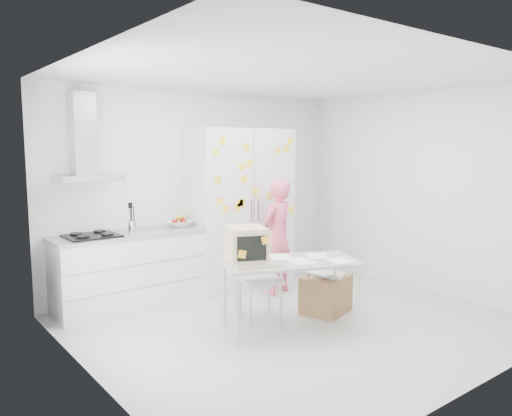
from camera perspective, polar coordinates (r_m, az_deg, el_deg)
floor at (r=5.72m, az=4.58°, el=-13.11°), size 4.50×4.00×0.02m
walls at (r=5.95m, az=0.03°, el=1.19°), size 4.52×4.01×2.70m
ceiling at (r=5.42m, az=4.87°, el=14.89°), size 4.50×4.00×0.02m
counter_run at (r=6.33m, az=-14.21°, el=-6.74°), size 1.84×0.63×1.28m
range_hood at (r=6.12m, az=-19.06°, el=6.67°), size 0.70×0.48×1.01m
tall_cabinet at (r=7.01m, az=-1.86°, el=0.02°), size 1.50×0.68×2.20m
person at (r=6.63m, az=2.41°, el=-3.27°), size 0.64×0.50×1.54m
desk at (r=5.22m, az=0.78°, el=-5.14°), size 1.58×1.20×1.13m
chair at (r=5.74m, az=0.17°, el=-7.15°), size 0.55×0.55×0.97m
cardboard_box at (r=6.04m, az=8.01°, el=-9.65°), size 0.66×0.59×0.48m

